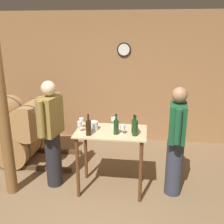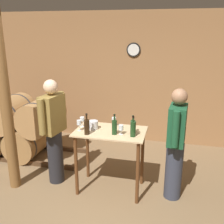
% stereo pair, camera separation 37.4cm
% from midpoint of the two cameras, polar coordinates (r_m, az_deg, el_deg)
% --- Properties ---
extents(ground_plane, '(14.00, 14.00, 0.00)m').
position_cam_midpoint_polar(ground_plane, '(3.57, -2.60, -23.15)').
color(ground_plane, brown).
extents(back_wall, '(8.40, 0.08, 2.70)m').
position_cam_midpoint_polar(back_wall, '(5.55, 5.34, 7.27)').
color(back_wall, '#996B42').
rests_on(back_wall, ground_plane).
extents(barrel_rack, '(2.75, 0.86, 1.15)m').
position_cam_midpoint_polar(barrel_rack, '(5.20, -17.56, -3.28)').
color(barrel_rack, '#4C331E').
rests_on(barrel_rack, ground_plane).
extents(tasting_table, '(1.00, 0.62, 0.95)m').
position_cam_midpoint_polar(tasting_table, '(3.82, 2.47, -7.12)').
color(tasting_table, '#D1B284').
rests_on(tasting_table, ground_plane).
extents(wooden_post, '(0.16, 0.16, 2.70)m').
position_cam_midpoint_polar(wooden_post, '(3.91, -19.70, 2.01)').
color(wooden_post, brown).
rests_on(wooden_post, ground_plane).
extents(wine_bottle_far_left, '(0.07, 0.07, 0.30)m').
position_cam_midpoint_polar(wine_bottle_far_left, '(3.57, -2.53, -3.22)').
color(wine_bottle_far_left, black).
rests_on(wine_bottle_far_left, tasting_table).
extents(wine_bottle_left, '(0.07, 0.07, 0.29)m').
position_cam_midpoint_polar(wine_bottle_left, '(3.58, 3.53, -3.27)').
color(wine_bottle_left, '#193819').
rests_on(wine_bottle_left, tasting_table).
extents(wine_bottle_center, '(0.07, 0.07, 0.26)m').
position_cam_midpoint_polar(wine_bottle_center, '(3.63, 7.51, -3.21)').
color(wine_bottle_center, black).
rests_on(wine_bottle_center, tasting_table).
extents(wine_bottle_right, '(0.07, 0.07, 0.28)m').
position_cam_midpoint_polar(wine_bottle_right, '(3.53, 7.65, -3.65)').
color(wine_bottle_right, '#193819').
rests_on(wine_bottle_right, tasting_table).
extents(wine_glass_near_left, '(0.07, 0.07, 0.15)m').
position_cam_midpoint_polar(wine_glass_near_left, '(3.86, -3.77, -1.64)').
color(wine_glass_near_left, silver).
rests_on(wine_glass_near_left, tasting_table).
extents(wine_glass_near_center, '(0.06, 0.06, 0.16)m').
position_cam_midpoint_polar(wine_glass_near_center, '(3.70, -4.33, -2.43)').
color(wine_glass_near_center, silver).
rests_on(wine_glass_near_center, tasting_table).
extents(wine_glass_near_right, '(0.07, 0.07, 0.14)m').
position_cam_midpoint_polar(wine_glass_near_right, '(3.87, 3.20, -1.70)').
color(wine_glass_near_right, silver).
rests_on(wine_glass_near_right, tasting_table).
extents(wine_glass_far_side, '(0.07, 0.07, 0.14)m').
position_cam_midpoint_polar(wine_glass_far_side, '(3.58, 4.98, -3.51)').
color(wine_glass_far_side, silver).
rests_on(wine_glass_far_side, tasting_table).
extents(ice_bucket, '(0.14, 0.14, 0.12)m').
position_cam_midpoint_polar(ice_bucket, '(3.78, -1.28, -2.88)').
color(ice_bucket, silver).
rests_on(ice_bucket, tasting_table).
extents(person_host, '(0.25, 0.59, 1.60)m').
position_cam_midpoint_polar(person_host, '(3.74, 16.55, -6.55)').
color(person_host, '#333847').
rests_on(person_host, ground_plane).
extents(person_visitor_with_scarf, '(0.29, 0.58, 1.64)m').
position_cam_midpoint_polar(person_visitor_with_scarf, '(4.03, -10.03, -3.97)').
color(person_visitor_with_scarf, '#232328').
rests_on(person_visitor_with_scarf, ground_plane).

